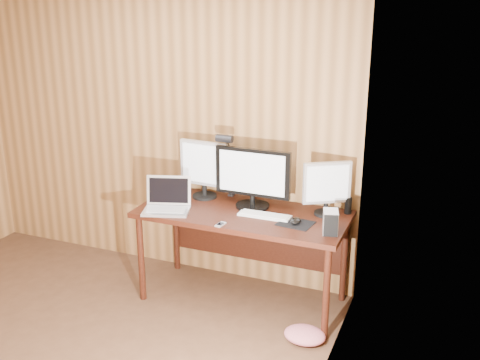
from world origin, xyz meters
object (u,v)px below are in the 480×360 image
Objects in this scene: monitor_right at (327,187)px; desk_lamp at (228,156)px; mouse at (296,221)px; phone at (221,224)px; desk at (246,223)px; keyboard at (265,215)px; speaker at (348,206)px; laptop at (167,202)px; monitor_left at (204,168)px; hard_drive at (330,222)px; monitor_center at (253,177)px.

desk_lamp is at bearing 144.38° from monitor_right.
mouse is 0.54m from phone.
phone is 0.17× the size of desk_lamp.
desk is at bearing 154.88° from mouse.
mouse is at bearing -10.70° from keyboard.
monitor_right is 3.22× the size of speaker.
mouse is at bearing -42.50° from desk_lamp.
laptop is 1.00m from mouse.
mouse is at bearing -12.36° from laptop.
laptop is at bearing -146.66° from desk_lamp.
speaker is 0.22× the size of desk_lamp.
monitor_left is 4.82× the size of phone.
hard_drive is at bearing -102.93° from monitor_right.
desk_lamp is at bearing 33.02° from laptop.
hard_drive is 0.29× the size of desk_lamp.
hard_drive is 0.41m from speaker.
phone is at bearing -130.59° from keyboard.
desk is at bearing -122.33° from monitor_center.
desk is 0.55m from desk_lamp.
keyboard is 0.26m from mouse.
mouse is 0.28m from hard_drive.
hard_drive is (1.26, 0.02, 0.02)m from laptop.
speaker is (1.16, 0.08, -0.19)m from monitor_left.
monitor_center is 0.32m from keyboard.
desk_lamp is (-0.97, -0.03, 0.29)m from speaker.
monitor_right reaches higher than hard_drive.
desk is 0.40m from phone.
desk is 0.25m from keyboard.
monitor_left is (-0.41, 0.12, 0.37)m from desk.
monitor_center reaches higher than phone.
hard_drive is (1.12, -0.33, -0.17)m from monitor_left.
monitor_left is at bearing 133.25° from phone.
speaker is (0.56, 0.29, 0.05)m from keyboard.
laptop is 3.21× the size of speaker.
phone is at bearing -100.63° from monitor_center.
keyboard is at bearing -50.15° from desk_lamp.
keyboard is (0.19, -0.10, 0.13)m from desk.
speaker is (0.04, 0.41, -0.02)m from hard_drive.
phone is at bearing -174.98° from monitor_right.
desk_lamp reaches higher than monitor_right.
monitor_center is 0.75m from speaker.
monitor_right reaches higher than mouse.
laptop is (-0.55, -0.24, 0.18)m from desk.
desk_lamp is (-0.82, 0.06, 0.14)m from monitor_right.
monitor_left reaches higher than hard_drive.
monitor_right is 2.43× the size of hard_drive.
desk is at bearing 158.46° from monitor_right.
desk is 2.67× the size of monitor_center.
monitor_left is 4.15× the size of mouse.
monitor_left is at bearing 171.80° from monitor_center.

